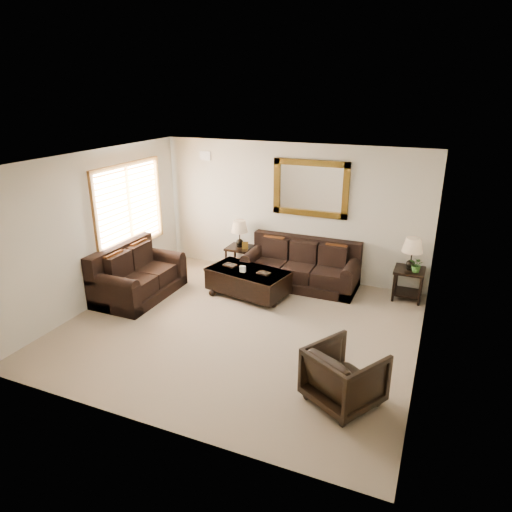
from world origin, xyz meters
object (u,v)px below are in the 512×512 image
at_px(end_table_left, 240,239).
at_px(coffee_table, 248,280).
at_px(end_table_right, 411,260).
at_px(armchair, 344,374).
at_px(loveseat, 136,278).
at_px(sofa, 301,269).

bearing_deg(end_table_left, coffee_table, -58.03).
xyz_separation_m(end_table_right, armchair, (-0.43, -3.41, -0.36)).
relative_size(coffee_table, armchair, 1.98).
height_order(loveseat, armchair, loveseat).
bearing_deg(sofa, armchair, -64.33).
xyz_separation_m(sofa, end_table_left, (-1.40, 0.14, 0.40)).
height_order(loveseat, end_table_right, end_table_right).
relative_size(sofa, end_table_left, 1.96).
relative_size(sofa, armchair, 2.70).
xyz_separation_m(sofa, coffee_table, (-0.77, -0.88, -0.01)).
height_order(sofa, end_table_right, end_table_right).
distance_m(end_table_left, coffee_table, 1.27).
bearing_deg(sofa, end_table_right, 3.62).
relative_size(end_table_right, coffee_table, 0.73).
bearing_deg(end_table_right, coffee_table, -160.07).
xyz_separation_m(end_table_left, armchair, (2.98, -3.42, -0.32)).
distance_m(coffee_table, armchair, 3.36).
relative_size(end_table_left, armchair, 1.37).
bearing_deg(loveseat, sofa, -57.77).
distance_m(end_table_right, armchair, 3.45).
distance_m(loveseat, coffee_table, 2.08).
distance_m(sofa, end_table_left, 1.46).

